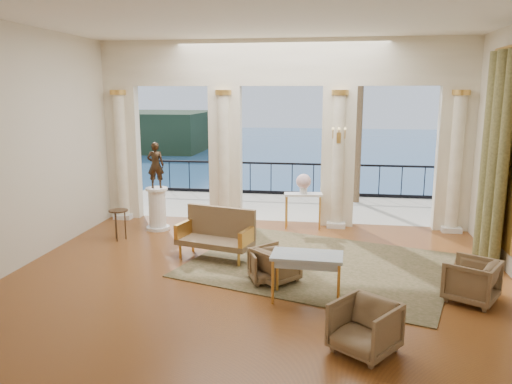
% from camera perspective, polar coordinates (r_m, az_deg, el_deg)
% --- Properties ---
extents(floor, '(9.00, 9.00, 0.00)m').
position_cam_1_polar(floor, '(9.09, 0.15, -9.69)').
color(floor, '#472413').
rests_on(floor, ground).
extents(room_walls, '(9.00, 9.00, 9.00)m').
position_cam_1_polar(room_walls, '(7.38, -1.16, 8.36)').
color(room_walls, beige).
rests_on(room_walls, ground).
extents(arcade, '(9.00, 0.56, 4.50)m').
position_cam_1_polar(arcade, '(12.29, 2.88, 8.20)').
color(arcade, beige).
rests_on(arcade, ground).
extents(terrace, '(10.00, 3.60, 0.10)m').
position_cam_1_polar(terrace, '(14.62, 3.59, -1.73)').
color(terrace, '#B9AF99').
rests_on(terrace, ground).
extents(balustrade, '(9.00, 0.06, 1.03)m').
position_cam_1_polar(balustrade, '(16.09, 4.14, 1.15)').
color(balustrade, black).
rests_on(balustrade, terrace).
extents(palm_tree, '(2.00, 2.00, 4.50)m').
position_cam_1_polar(palm_tree, '(15.02, 11.96, 14.32)').
color(palm_tree, '#4C3823').
rests_on(palm_tree, terrace).
extents(headland, '(22.00, 18.00, 6.00)m').
position_cam_1_polar(headland, '(84.62, -12.97, 6.90)').
color(headland, black).
rests_on(headland, sea).
extents(sea, '(160.00, 160.00, 0.00)m').
position_cam_1_polar(sea, '(69.02, 7.72, 3.62)').
color(sea, '#204E81').
rests_on(sea, ground).
extents(curtain, '(0.33, 1.40, 4.09)m').
position_cam_1_polar(curtain, '(10.40, 25.60, 3.38)').
color(curtain, '#484426').
rests_on(curtain, ground).
extents(window_frame, '(0.04, 1.60, 3.40)m').
position_cam_1_polar(window_frame, '(10.45, 26.62, 3.77)').
color(window_frame, gold).
rests_on(window_frame, room_walls).
extents(wall_sconce, '(0.30, 0.11, 0.33)m').
position_cam_1_polar(wall_sconce, '(11.93, 9.44, 6.25)').
color(wall_sconce, gold).
rests_on(wall_sconce, arcade).
extents(rug, '(5.53, 4.84, 0.02)m').
position_cam_1_polar(rug, '(9.74, 7.22, -8.23)').
color(rug, '#30361A').
rests_on(rug, ground).
extents(armchair_a, '(0.77, 0.75, 0.62)m').
position_cam_1_polar(armchair_a, '(8.79, 1.36, -8.28)').
color(armchair_a, '#4C3C24').
rests_on(armchair_a, ground).
extents(armchair_b, '(0.98, 0.97, 0.74)m').
position_cam_1_polar(armchair_b, '(6.67, 12.32, -14.63)').
color(armchair_b, '#4C3C24').
rests_on(armchair_b, ground).
extents(armchair_c, '(0.96, 0.98, 0.75)m').
position_cam_1_polar(armchair_c, '(8.67, 23.41, -9.08)').
color(armchair_c, '#4C3C24').
rests_on(armchair_c, ground).
extents(armchair_d, '(0.92, 0.91, 0.69)m').
position_cam_1_polar(armchair_d, '(8.77, 2.31, -8.08)').
color(armchair_d, '#4C3C24').
rests_on(armchair_d, ground).
extents(settee, '(1.62, 1.01, 1.00)m').
position_cam_1_polar(settee, '(10.00, -4.47, -4.73)').
color(settee, '#4C3C24').
rests_on(settee, ground).
extents(game_table, '(1.13, 0.64, 0.76)m').
position_cam_1_polar(game_table, '(7.96, 5.85, -7.63)').
color(game_table, '#9AAEC2').
rests_on(game_table, ground).
extents(pedestal, '(0.56, 0.56, 1.02)m').
position_cam_1_polar(pedestal, '(12.19, -11.20, -1.97)').
color(pedestal, silver).
rests_on(pedestal, ground).
extents(statue, '(0.43, 0.31, 1.09)m').
position_cam_1_polar(statue, '(11.99, -11.40, 3.03)').
color(statue, '#302215').
rests_on(statue, pedestal).
extents(console_table, '(0.95, 0.47, 0.86)m').
position_cam_1_polar(console_table, '(12.08, 5.42, -0.85)').
color(console_table, silver).
rests_on(console_table, ground).
extents(urn, '(0.36, 0.36, 0.47)m').
position_cam_1_polar(urn, '(12.00, 5.46, 1.11)').
color(urn, silver).
rests_on(urn, console_table).
extents(side_table, '(0.42, 0.42, 0.69)m').
position_cam_1_polar(side_table, '(11.52, -15.44, -2.46)').
color(side_table, black).
rests_on(side_table, ground).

